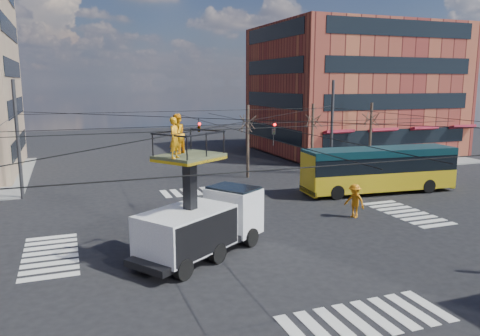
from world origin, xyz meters
name	(u,v)px	position (x,y,z in m)	size (l,w,h in m)	color
ground	(253,231)	(0.00, 0.00, 0.00)	(120.00, 120.00, 0.00)	black
sidewalk_ne	(358,154)	(21.00, 21.00, 0.06)	(18.00, 18.00, 0.12)	slate
crosswalks	(253,231)	(0.00, 0.00, 0.01)	(22.40, 22.40, 0.02)	silver
building_ne	(353,90)	(21.98, 23.98, 7.00)	(20.06, 16.06, 14.00)	maroon
overhead_network	(249,150)	(-0.07, 0.40, 4.29)	(24.24, 24.24, 8.00)	#2D2D30
tree_a	(248,122)	(5.00, 13.50, 4.63)	(2.00, 2.00, 6.00)	#382B21
tree_b	(313,120)	(11.00, 13.50, 4.63)	(2.00, 2.00, 6.00)	#382B21
tree_c	(371,118)	(17.00, 13.50, 4.63)	(2.00, 2.00, 6.00)	#382B21
utility_truck	(202,210)	(-3.45, -2.36, 2.09)	(7.09, 5.83, 6.47)	black
city_bus	(379,169)	(11.81, 5.21, 1.72)	(11.29, 3.55, 3.20)	yellow
traffic_cone	(160,247)	(-5.26, -1.61, 0.33)	(0.36, 0.36, 0.66)	red
worker_ground	(178,232)	(-4.32, -1.31, 0.86)	(1.01, 0.42, 1.73)	#F9360F
flagger	(355,201)	(6.50, 0.33, 1.00)	(1.29, 0.74, 1.99)	orange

